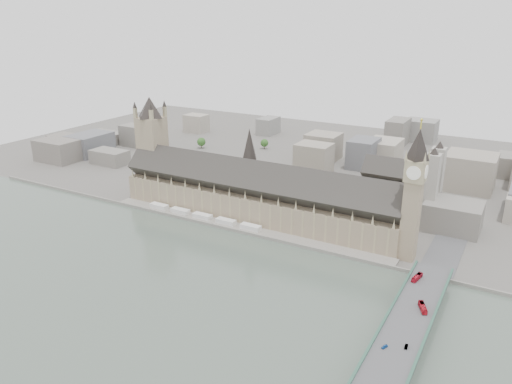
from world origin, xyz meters
The scene contains 18 objects.
ground centered at (0.00, 0.00, 0.00)m, with size 900.00×900.00×0.00m, color #595651.
river_thames centered at (0.00, -165.00, 0.00)m, with size 600.00×600.00×0.00m, color #48554B.
embankment_wall centered at (0.00, -15.00, 1.50)m, with size 600.00×1.50×3.00m, color gray.
river_terrace centered at (0.00, -7.50, 1.00)m, with size 270.00×15.00×2.00m, color gray.
terrace_tents centered at (-40.00, -7.00, 4.00)m, with size 118.00×7.00×4.00m.
palace_of_westminster centered at (0.00, 19.70, 22.71)m, with size 265.00×40.73×55.44m.
elizabeth_tower centered at (138.00, 8.00, 58.09)m, with size 17.00×17.00×107.50m.
victoria_tower centered at (-122.00, 26.00, 55.20)m, with size 30.00×30.00×100.00m.
central_tower centered at (-10.00, 26.00, 57.92)m, with size 13.00×13.00×48.00m.
westminster_bridge centered at (162.00, -87.50, 5.12)m, with size 25.00×325.00×10.25m, color #474749.
bridge_parapets centered at (162.00, -132.00, 10.82)m, with size 25.00×235.00×1.15m, color #325B4A, non-canonical shape.
westminster_abbey centered at (110.92, 95.00, 25.08)m, with size 68.00×36.00×64.00m.
city_skyline_inland centered at (0.00, 245.00, 19.00)m, with size 720.00×360.00×38.00m, color gray, non-canonical shape.
park_trees centered at (-10.00, 60.00, 7.50)m, with size 110.00×30.00×15.00m, color #244B1B, non-canonical shape.
red_bus_north centered at (155.60, -39.86, 11.96)m, with size 2.88×12.29×3.42m, color red.
red_bus_south centered at (166.58, -74.67, 11.97)m, with size 2.89×12.37×3.44m, color red.
car_blue centered at (156.92, -120.83, 10.94)m, with size 1.64×4.08×1.39m, color #164791.
car_silver centered at (166.80, -115.20, 10.94)m, with size 1.47×4.21×1.39m, color gray.
Camera 1 is at (205.57, -344.40, 175.26)m, focal length 35.00 mm.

